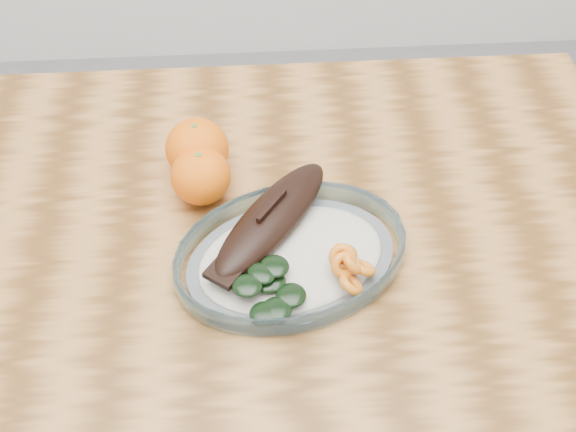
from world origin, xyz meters
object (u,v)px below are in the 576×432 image
(orange_right, at_px, (201,176))
(orange_left, at_px, (197,149))
(plated_meal, at_px, (290,252))
(dining_table, at_px, (211,303))

(orange_right, bearing_deg, orange_left, 96.28)
(plated_meal, relative_size, orange_right, 8.24)
(dining_table, distance_m, orange_left, 0.21)
(orange_right, bearing_deg, dining_table, -88.12)
(dining_table, bearing_deg, orange_left, 93.28)
(dining_table, bearing_deg, plated_meal, -6.60)
(dining_table, xyz_separation_m, orange_right, (-0.00, 0.11, 0.14))
(orange_right, bearing_deg, plated_meal, -47.03)
(orange_left, relative_size, orange_right, 1.09)
(orange_left, xyz_separation_m, orange_right, (0.01, -0.05, -0.00))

